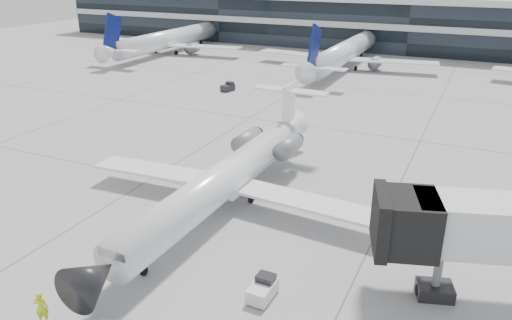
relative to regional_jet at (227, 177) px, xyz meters
The scene contains 9 objects.
ground 3.33m from the regional_jet, 47.26° to the left, with size 220.00×220.00×0.00m, color gray.
terminal 83.75m from the regional_jet, 88.93° to the left, with size 170.00×22.00×10.00m, color black.
bg_jet_left 71.46m from the regional_jet, 127.45° to the left, with size 32.00×40.00×9.60m, color white, non-canonical shape.
bg_jet_center 57.11m from the regional_jet, 96.47° to the left, with size 32.00×40.00×9.60m, color white, non-canonical shape.
regional_jet is the anchor object (origin of this frame).
ramp_worker 16.43m from the regional_jet, 98.41° to the right, with size 0.70×0.46×1.92m, color #C5DF17.
baggage_tug 12.04m from the regional_jet, 52.28° to the right, with size 1.23×2.04×1.28m.
traffic_cone 14.19m from the regional_jet, 103.99° to the left, with size 0.45×0.45×0.51m.
far_tug 36.85m from the regional_jet, 117.91° to the left, with size 1.71×2.28×1.29m.
Camera 1 is at (15.26, -32.49, 17.84)m, focal length 35.00 mm.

